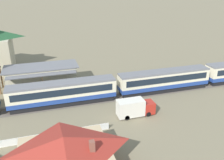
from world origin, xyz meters
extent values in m
plane|color=#7A7056|center=(0.00, 0.00, 0.00)|extent=(600.00, 600.00, 0.00)
cylinder|color=black|center=(20.80, -0.33, 0.45)|extent=(0.90, 0.18, 0.90)
cylinder|color=black|center=(20.80, 1.11, 0.45)|extent=(0.90, 0.18, 0.90)
cube|color=#234293|center=(7.50, 0.39, 1.30)|extent=(18.14, 3.04, 0.80)
cube|color=beige|center=(7.50, 0.39, 2.75)|extent=(18.14, 3.04, 2.10)
cube|color=#192330|center=(7.50, 0.39, 2.85)|extent=(16.69, 3.08, 1.17)
cube|color=slate|center=(7.50, 0.39, 3.95)|extent=(18.14, 2.86, 0.30)
cube|color=black|center=(7.50, 0.39, 0.46)|extent=(17.41, 2.61, 0.88)
cylinder|color=black|center=(13.48, -0.33, 0.45)|extent=(0.90, 0.18, 0.90)
cylinder|color=black|center=(13.48, 1.11, 0.45)|extent=(0.90, 0.18, 0.90)
cylinder|color=black|center=(1.51, -0.33, 0.45)|extent=(0.90, 0.18, 0.90)
cylinder|color=black|center=(1.51, 1.11, 0.45)|extent=(0.90, 0.18, 0.90)
cube|color=#234293|center=(-11.79, 0.39, 1.30)|extent=(18.14, 3.04, 0.80)
cube|color=beige|center=(-11.79, 0.39, 2.75)|extent=(18.14, 3.04, 2.10)
cube|color=#192330|center=(-11.79, 0.39, 2.85)|extent=(16.69, 3.08, 1.17)
cube|color=slate|center=(-11.79, 0.39, 3.95)|extent=(18.14, 2.86, 0.30)
cube|color=black|center=(-11.79, 0.39, 0.46)|extent=(17.41, 2.61, 0.88)
cylinder|color=black|center=(-5.81, -0.33, 0.45)|extent=(0.90, 0.18, 0.90)
cylinder|color=black|center=(-5.81, 1.11, 0.45)|extent=(0.90, 0.18, 0.90)
cylinder|color=black|center=(-17.78, -0.33, 0.45)|extent=(0.90, 0.18, 0.90)
cylinder|color=black|center=(-17.78, 1.11, 0.45)|extent=(0.90, 0.18, 0.90)
cube|color=#665B51|center=(-3.85, 0.39, 0.01)|extent=(112.20, 3.60, 0.01)
cube|color=#4C4238|center=(-3.85, -0.33, 0.02)|extent=(112.20, 0.12, 0.04)
cube|color=#4C4238|center=(-3.85, 1.11, 0.02)|extent=(112.20, 0.12, 0.04)
cube|color=beige|center=(-14.97, 8.71, 2.18)|extent=(13.04, 5.07, 4.35)
cube|color=slate|center=(-14.97, 8.71, 4.45)|extent=(14.09, 5.48, 0.20)
cube|color=slate|center=(-14.97, 5.38, 3.95)|extent=(12.52, 1.60, 0.16)
cylinder|color=brown|center=(-14.97, 4.78, 1.94)|extent=(0.14, 0.14, 3.87)
cylinder|color=brown|center=(-22.80, 11.24, 2.15)|extent=(0.28, 0.28, 4.30)
pyramid|color=#9E2D23|center=(-13.37, -15.91, 3.77)|extent=(10.56, 8.37, 1.77)
cube|color=brown|center=(-10.63, -17.46, 3.86)|extent=(0.56, 0.56, 1.59)
cube|color=#B2281E|center=(0.77, -6.81, 1.15)|extent=(1.79, 2.01, 1.86)
cube|color=#192330|center=(1.68, -6.81, 1.52)|extent=(0.03, 1.67, 0.82)
cube|color=silver|center=(-2.21, -6.81, 1.50)|extent=(4.18, 2.09, 2.56)
cylinder|color=black|center=(0.47, -7.72, 0.40)|extent=(0.80, 0.26, 0.80)
cylinder|color=black|center=(0.47, -5.89, 0.40)|extent=(0.80, 0.26, 0.80)
cylinder|color=black|center=(-3.11, -7.72, 0.40)|extent=(0.80, 0.26, 0.80)
cylinder|color=black|center=(-3.11, -5.89, 0.40)|extent=(0.80, 0.26, 0.80)
camera|label=1|loc=(-14.48, -37.09, 19.55)|focal=38.00mm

